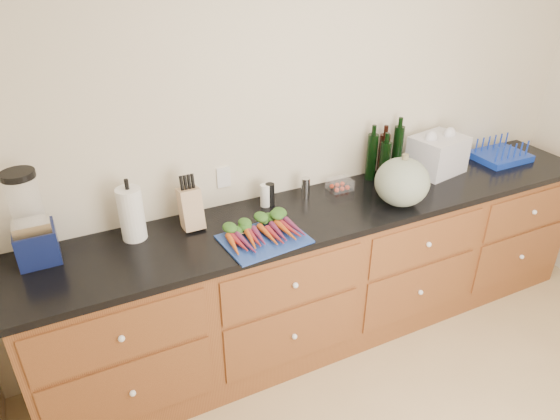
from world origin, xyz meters
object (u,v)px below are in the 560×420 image
squash (402,182)px  blender_appliance (31,224)px  cutting_board (264,239)px  paper_towel (132,214)px  carrots (261,231)px  knife_block (191,209)px  tomato_box (340,185)px  dish_rack (500,154)px

squash → blender_appliance: 1.97m
blender_appliance → cutting_board: bearing=-16.7°
cutting_board → paper_towel: 0.69m
carrots → paper_towel: size_ratio=1.33×
squash → knife_block: bearing=166.3°
cutting_board → tomato_box: size_ratio=2.98×
knife_block → dish_rack: size_ratio=0.61×
squash → knife_block: squash is taller
cutting_board → carrots: size_ratio=1.12×
squash → blender_appliance: bearing=171.1°
blender_appliance → squash: bearing=-8.9°
paper_towel → knife_block: size_ratio=1.29×
carrots → knife_block: (-0.29, 0.26, 0.08)m
carrots → knife_block: size_ratio=1.71×
carrots → squash: bearing=-1.6°
blender_appliance → paper_towel: blender_appliance is taller
carrots → paper_towel: paper_towel is taller
blender_appliance → carrots: bearing=-14.8°
carrots → blender_appliance: size_ratio=0.80×
knife_block → squash: bearing=-13.7°
cutting_board → carrots: 0.05m
tomato_box → knife_block: bearing=-178.2°
squash → dish_rack: 1.09m
dish_rack → knife_block: bearing=178.5°
squash → tomato_box: bearing=124.5°
squash → carrots: bearing=178.4°
knife_block → tomato_box: bearing=1.8°
paper_towel → dish_rack: size_ratio=0.79×
knife_block → dish_rack: (2.24, -0.06, -0.07)m
carrots → tomato_box: bearing=23.6°
carrots → blender_appliance: blender_appliance is taller
cutting_board → blender_appliance: (-1.06, 0.32, 0.20)m
knife_block → cutting_board: bearing=-45.6°
carrots → paper_towel: 0.67m
blender_appliance → paper_towel: bearing=0.3°
carrots → tomato_box: size_ratio=2.66×
carrots → dish_rack: bearing=6.0°
tomato_box → paper_towel: bearing=-179.5°
carrots → squash: 0.90m
carrots → knife_block: knife_block is taller
carrots → knife_block: 0.40m
tomato_box → dish_rack: dish_rack is taller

